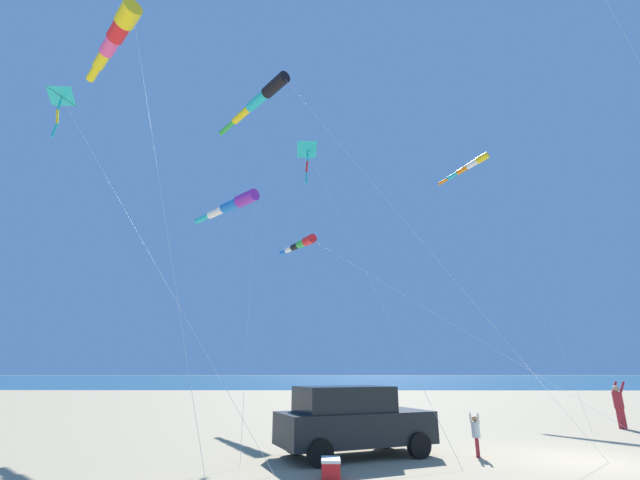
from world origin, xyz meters
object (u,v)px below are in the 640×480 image
Objects in this scene: kite_windsock_long_streamer_right at (259,100)px; kite_windsock_checkered_midright at (116,35)px; kite_delta_teal_far_right at (308,150)px; parked_car at (352,420)px; cooler_box at (331,469)px; kite_windsock_white_trailing at (232,205)px; person_child_grey_jacket at (476,432)px; kite_windsock_red_high_left at (301,244)px; kite_windsock_rainbow_low_near at (469,166)px; person_bystander_far at (619,403)px; kite_delta_small_distant at (62,97)px.

kite_windsock_checkered_midright is (0.34, -6.91, 3.41)m from kite_windsock_long_streamer_right.
parked_car is at bearing 9.69° from kite_delta_teal_far_right.
kite_windsock_long_streamer_right is at bearing -15.81° from kite_delta_teal_far_right.
cooler_box is 13.85m from kite_windsock_white_trailing.
kite_delta_teal_far_right reaches higher than person_child_grey_jacket.
kite_delta_teal_far_right is 7.73m from kite_windsock_white_trailing.
kite_delta_teal_far_right reaches higher than kite_windsock_long_streamer_right.
kite_windsock_long_streamer_right reaches higher than parked_car.
kite_windsock_rainbow_low_near is (-10.23, 13.95, 10.10)m from kite_windsock_red_high_left.
person_bystander_far is at bearing 125.93° from cooler_box.
person_child_grey_jacket is 18.78m from kite_delta_teal_far_right.
person_bystander_far reaches higher than parked_car.
person_child_grey_jacket is 22.26m from kite_windsock_checkered_midright.
kite_windsock_white_trailing is at bearing -35.55° from kite_windsock_red_high_left.
parked_car is 4.06× the size of person_child_grey_jacket.
kite_windsock_white_trailing is (4.29, -3.06, 0.72)m from kite_windsock_red_high_left.
kite_windsock_red_high_left is at bearing 129.95° from kite_windsock_checkered_midright.
kite_windsock_white_trailing is (-8.69, -4.61, 9.75)m from cooler_box.
person_child_grey_jacket is at bearing -21.99° from kite_windsock_rainbow_low_near.
kite_delta_small_distant reaches higher than kite_windsock_red_high_left.
kite_windsock_rainbow_low_near reaches higher than kite_windsock_white_trailing.
kite_windsock_checkered_midright reaches higher than kite_windsock_long_streamer_right.
cooler_box is 17.42m from kite_delta_small_distant.
kite_windsock_rainbow_low_near is 24.25m from kite_windsock_white_trailing.
kite_delta_small_distant is 8.21m from kite_windsock_white_trailing.
cooler_box is at bearing 6.80° from kite_windsock_red_high_left.
cooler_box is at bearing -13.68° from parked_car.
kite_windsock_checkered_midright is at bearing -120.42° from cooler_box.
kite_delta_small_distant is at bearing -31.62° from kite_windsock_checkered_midright.
person_bystander_far is 19.99m from kite_delta_teal_far_right.
person_child_grey_jacket reaches higher than cooler_box.
person_child_grey_jacket is 0.07× the size of kite_delta_teal_far_right.
kite_windsock_white_trailing is at bearing -124.92° from person_child_grey_jacket.
parked_car is at bearing 166.32° from cooler_box.
person_child_grey_jacket is 0.06× the size of kite_windsock_rainbow_low_near.
kite_windsock_checkered_midright is at bearing -50.94° from kite_delta_teal_far_right.
cooler_box is 0.04× the size of kite_windsock_long_streamer_right.
person_bystander_far is at bearing 72.18° from kite_delta_teal_far_right.
kite_windsock_long_streamer_right is 1.08× the size of kite_delta_small_distant.
kite_delta_small_distant is at bearing -112.06° from cooler_box.
kite_windsock_white_trailing reaches higher than person_bystander_far.
kite_delta_teal_far_right reaches higher than cooler_box.
parked_car reaches higher than person_child_grey_jacket.
kite_windsock_white_trailing reaches higher than kite_windsock_red_high_left.
kite_windsock_long_streamer_right is (-3.64, -3.73, 13.18)m from parked_car.
kite_windsock_long_streamer_right reaches higher than person_bystander_far.
parked_car is at bearing -61.62° from person_bystander_far.
kite_windsock_rainbow_low_near is (-16.99, 15.51, 5.22)m from kite_windsock_long_streamer_right.
cooler_box is 4.87m from person_child_grey_jacket.
kite_windsock_long_streamer_right is (2.57, -15.23, 13.12)m from person_bystander_far.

